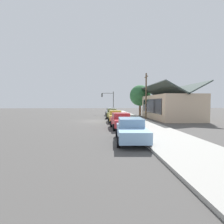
% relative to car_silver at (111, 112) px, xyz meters
% --- Properties ---
extents(ground_plane, '(120.00, 120.00, 0.00)m').
position_rel_car_silver_xyz_m(ground_plane, '(10.69, -2.73, -0.82)').
color(ground_plane, '#4C4947').
extents(sidewalk_curb, '(60.00, 4.20, 0.16)m').
position_rel_car_silver_xyz_m(sidewalk_curb, '(10.69, 2.87, -0.74)').
color(sidewalk_curb, '#A3A099').
rests_on(sidewalk_curb, ground).
extents(car_silver, '(4.78, 2.10, 1.59)m').
position_rel_car_silver_xyz_m(car_silver, '(0.00, 0.00, 0.00)').
color(car_silver, silver).
rests_on(car_silver, ground).
extents(car_olive, '(4.45, 2.13, 1.59)m').
position_rel_car_silver_xyz_m(car_olive, '(5.71, -0.06, -0.00)').
color(car_olive, olive).
rests_on(car_olive, ground).
extents(car_mustard, '(4.62, 1.99, 1.59)m').
position_rel_car_silver_xyz_m(car_mustard, '(12.24, -0.02, -0.00)').
color(car_mustard, gold).
rests_on(car_mustard, ground).
extents(car_cherry, '(4.57, 2.20, 1.59)m').
position_rel_car_silver_xyz_m(car_cherry, '(18.34, 0.10, 0.00)').
color(car_cherry, red).
rests_on(car_cherry, ground).
extents(car_skyblue, '(4.96, 2.28, 1.59)m').
position_rel_car_silver_xyz_m(car_skyblue, '(24.70, 0.08, 0.00)').
color(car_skyblue, '#8CB7E0').
rests_on(car_skyblue, ground).
extents(storefront_building, '(13.40, 6.33, 5.60)m').
position_rel_car_silver_xyz_m(storefront_building, '(7.83, 9.25, 1.26)').
color(storefront_building, '#CCB293').
rests_on(storefront_building, ground).
extents(shade_tree, '(4.34, 4.34, 6.33)m').
position_rel_car_silver_xyz_m(shade_tree, '(-0.60, 6.23, 3.33)').
color(shade_tree, brown).
rests_on(shade_tree, ground).
extents(traffic_light_main, '(0.37, 2.79, 5.20)m').
position_rel_car_silver_xyz_m(traffic_light_main, '(-4.38, -0.19, 2.68)').
color(traffic_light_main, '#383833').
rests_on(traffic_light_main, ground).
extents(utility_pole_wooden, '(1.80, 0.24, 7.50)m').
position_rel_car_silver_xyz_m(utility_pole_wooden, '(7.40, 5.47, 3.11)').
color(utility_pole_wooden, brown).
rests_on(utility_pole_wooden, ground).
extents(fire_hydrant_red, '(0.22, 0.22, 0.71)m').
position_rel_car_silver_xyz_m(fire_hydrant_red, '(12.41, 1.47, -0.32)').
color(fire_hydrant_red, red).
rests_on(fire_hydrant_red, sidewalk_curb).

